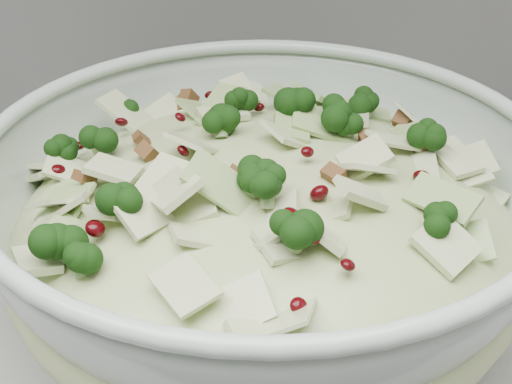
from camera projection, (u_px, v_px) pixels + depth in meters
The scene contains 2 objects.
mixing_bowl at pixel (265, 232), 0.53m from camera, with size 0.49×0.49×0.16m.
salad at pixel (265, 202), 0.52m from camera, with size 0.43×0.43×0.16m.
Camera 1 is at (0.34, 1.17, 1.29)m, focal length 50.00 mm.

